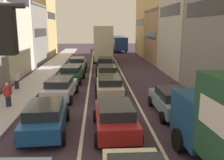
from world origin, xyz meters
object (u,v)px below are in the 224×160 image
at_px(wagon_left_lane_second, 45,117).
at_px(hatchback_centre_lane_third, 109,86).
at_px(coupe_centre_lane_fourth, 107,73).
at_px(sedan_left_lane_fifth, 78,63).
at_px(pedestrian_mid_sidewalk, 8,94).
at_px(sedan_centre_lane_fifth, 105,63).
at_px(pedestrian_near_kerb, 16,79).
at_px(bus_far_queue_secondary, 118,42).
at_px(sedan_centre_lane_second, 115,117).
at_px(sedan_left_lane_third, 60,88).
at_px(sedan_left_lane_fourth, 72,73).
at_px(sedan_right_lane_behind_truck, 172,101).
at_px(bus_mid_queue_primary, 103,41).

relative_size(wagon_left_lane_second, hatchback_centre_lane_third, 1.02).
bearing_deg(hatchback_centre_lane_third, wagon_left_lane_second, 150.53).
xyz_separation_m(coupe_centre_lane_fourth, sedan_left_lane_fifth, (-3.18, 6.14, 0.00)).
distance_m(sedan_left_lane_fifth, pedestrian_mid_sidewalk, 14.00).
xyz_separation_m(sedan_centre_lane_fifth, pedestrian_near_kerb, (-7.36, -9.13, 0.15)).
bearing_deg(pedestrian_mid_sidewalk, bus_far_queue_secondary, 119.74).
bearing_deg(sedan_centre_lane_second, sedan_centre_lane_fifth, -2.03).
xyz_separation_m(sedan_left_lane_third, sedan_left_lane_fourth, (0.26, 5.57, 0.00)).
bearing_deg(sedan_right_lane_behind_truck, pedestrian_mid_sidewalk, 80.63).
distance_m(sedan_centre_lane_fifth, bus_far_queue_secondary, 23.09).
bearing_deg(wagon_left_lane_second, sedan_left_lane_fifth, -3.70).
bearing_deg(hatchback_centre_lane_third, sedan_left_lane_fourth, 31.08).
relative_size(sedan_left_lane_fourth, sedan_left_lane_fifth, 1.02).
bearing_deg(sedan_left_lane_third, sedan_left_lane_fourth, 0.78).
xyz_separation_m(coupe_centre_lane_fourth, sedan_left_lane_fourth, (-3.24, 0.07, 0.00)).
bearing_deg(sedan_centre_lane_second, sedan_left_lane_third, 28.41).
bearing_deg(coupe_centre_lane_fourth, sedan_centre_lane_fifth, -0.61).
bearing_deg(hatchback_centre_lane_third, sedan_right_lane_behind_truck, -138.04).
distance_m(hatchback_centre_lane_third, sedan_left_lane_fifth, 11.72).
relative_size(sedan_centre_lane_second, sedan_left_lane_fourth, 0.99).
xyz_separation_m(hatchback_centre_lane_third, bus_far_queue_secondary, (3.46, 34.16, 0.96)).
distance_m(sedan_left_lane_fourth, sedan_right_lane_behind_truck, 11.25).
bearing_deg(pedestrian_mid_sidewalk, hatchback_centre_lane_third, 64.85).
xyz_separation_m(sedan_centre_lane_fifth, bus_mid_queue_primary, (-0.10, 8.36, 2.03)).
height_order(sedan_centre_lane_second, sedan_centre_lane_fifth, same).
distance_m(sedan_left_lane_fifth, bus_mid_queue_primary, 9.20).
distance_m(sedan_left_lane_third, bus_far_queue_secondary, 35.21).
relative_size(sedan_centre_lane_second, sedan_left_lane_third, 0.99).
height_order(sedan_left_lane_fourth, sedan_left_lane_fifth, same).
distance_m(sedan_left_lane_fourth, bus_far_queue_secondary, 29.71).
bearing_deg(sedan_centre_lane_second, sedan_left_lane_fourth, 13.74).
xyz_separation_m(pedestrian_near_kerb, pedestrian_mid_sidewalk, (0.90, -4.55, 0.00)).
distance_m(sedan_left_lane_fourth, pedestrian_near_kerb, 5.07).
bearing_deg(sedan_right_lane_behind_truck, sedan_centre_lane_fifth, 11.89).
distance_m(hatchback_centre_lane_third, sedan_right_lane_behind_truck, 5.17).
height_order(hatchback_centre_lane_third, sedan_left_lane_fourth, same).
bearing_deg(wagon_left_lane_second, hatchback_centre_lane_third, -32.01).
bearing_deg(sedan_centre_lane_second, bus_far_queue_secondary, -6.66).
height_order(coupe_centre_lane_fourth, sedan_left_lane_fourth, same).
relative_size(coupe_centre_lane_fourth, bus_mid_queue_primary, 0.41).
relative_size(sedan_right_lane_behind_truck, bus_mid_queue_primary, 0.41).
xyz_separation_m(sedan_left_lane_fifth, bus_far_queue_secondary, (6.60, 22.87, 0.96)).
height_order(sedan_centre_lane_second, wagon_left_lane_second, same).
height_order(sedan_centre_lane_second, pedestrian_near_kerb, pedestrian_near_kerb).
xyz_separation_m(sedan_centre_lane_fifth, bus_far_queue_secondary, (3.39, 22.81, 0.96)).
bearing_deg(sedan_centre_lane_second, pedestrian_near_kerb, 38.82).
height_order(sedan_left_lane_fifth, pedestrian_mid_sidewalk, pedestrian_mid_sidewalk).
height_order(sedan_left_lane_fifth, bus_mid_queue_primary, bus_mid_queue_primary).
bearing_deg(sedan_left_lane_fourth, sedan_centre_lane_fifth, -24.76).
xyz_separation_m(coupe_centre_lane_fourth, pedestrian_near_kerb, (-7.33, -2.93, 0.15)).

